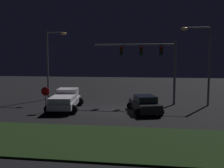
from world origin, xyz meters
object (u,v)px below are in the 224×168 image
street_lamp_left (52,57)px  stop_sign (45,95)px  pickup_truck (66,98)px  traffic_signal_gantry (151,56)px  car_sedan (145,104)px  street_lamp_right (203,55)px

street_lamp_left → stop_sign: (2.02, -6.69, -3.33)m
pickup_truck → traffic_signal_gantry: 9.48m
car_sedan → stop_sign: bearing=80.8°
car_sedan → street_lamp_left: (-10.57, 5.56, 4.15)m
stop_sign → car_sedan: bearing=7.5°
street_lamp_left → car_sedan: bearing=-27.8°
street_lamp_left → stop_sign: size_ratio=3.47×
pickup_truck → car_sedan: size_ratio=1.18×
car_sedan → traffic_signal_gantry: traffic_signal_gantry is taller
car_sedan → street_lamp_right: 8.19m
traffic_signal_gantry → stop_sign: 11.03m
traffic_signal_gantry → stop_sign: bearing=-149.8°
traffic_signal_gantry → street_lamp_right: street_lamp_right is taller
car_sedan → street_lamp_right: size_ratio=0.60×
street_lamp_left → street_lamp_right: 16.31m
car_sedan → street_lamp_right: bearing=-70.8°
pickup_truck → street_lamp_right: 14.02m
car_sedan → stop_sign: stop_sign is taller
car_sedan → stop_sign: size_ratio=2.12×
car_sedan → traffic_signal_gantry: 5.91m
stop_sign → street_lamp_right: bearing=20.2°
pickup_truck → car_sedan: (7.26, -0.44, -0.26)m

